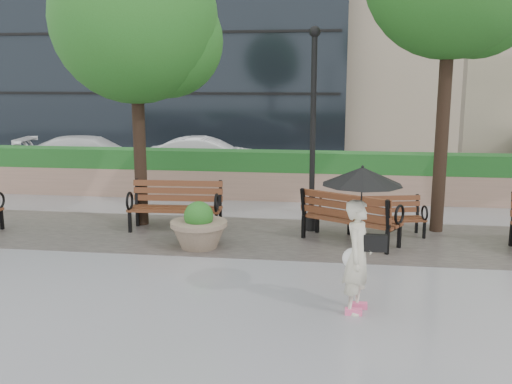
# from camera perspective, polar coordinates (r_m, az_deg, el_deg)

# --- Properties ---
(ground) EXTENTS (100.00, 100.00, 0.00)m
(ground) POSITION_cam_1_polar(r_m,az_deg,el_deg) (9.31, 3.94, -9.60)
(ground) COLOR gray
(ground) RESTS_ON ground
(cobble_strip) EXTENTS (28.00, 3.20, 0.01)m
(cobble_strip) POSITION_cam_1_polar(r_m,az_deg,el_deg) (12.15, 4.94, -4.60)
(cobble_strip) COLOR #383330
(cobble_strip) RESTS_ON ground
(hedge_wall) EXTENTS (24.00, 0.80, 1.35)m
(hedge_wall) POSITION_cam_1_polar(r_m,az_deg,el_deg) (15.92, 5.76, 1.57)
(hedge_wall) COLOR tan
(hedge_wall) RESTS_ON ground
(asphalt_street) EXTENTS (40.00, 7.00, 0.00)m
(asphalt_street) POSITION_cam_1_polar(r_m,az_deg,el_deg) (19.97, 6.18, 1.57)
(asphalt_street) COLOR black
(asphalt_street) RESTS_ON ground
(bench_1) EXTENTS (2.06, 0.90, 1.08)m
(bench_1) POSITION_cam_1_polar(r_m,az_deg,el_deg) (12.78, -8.02, -2.42)
(bench_1) COLOR #5C2E1A
(bench_1) RESTS_ON ground
(bench_2) EXTENTS (2.12, 1.67, 1.07)m
(bench_2) POSITION_cam_1_polar(r_m,az_deg,el_deg) (11.83, 9.36, -3.58)
(bench_2) COLOR #5C2E1A
(bench_2) RESTS_ON ground
(bench_3) EXTENTS (1.68, 0.97, 0.85)m
(bench_3) POSITION_cam_1_polar(r_m,az_deg,el_deg) (12.47, 12.87, -3.26)
(bench_3) COLOR #5C2E1A
(bench_3) RESTS_ON ground
(planter_left) EXTENTS (1.13, 1.13, 0.95)m
(planter_left) POSITION_cam_1_polar(r_m,az_deg,el_deg) (11.38, -5.73, -3.80)
(planter_left) COLOR #7F6B56
(planter_left) RESTS_ON ground
(lamppost) EXTENTS (0.28, 0.28, 4.40)m
(lamppost) POSITION_cam_1_polar(r_m,az_deg,el_deg) (12.44, 5.69, 4.89)
(lamppost) COLOR black
(lamppost) RESTS_ON ground
(tree_0) EXTENTS (3.69, 3.63, 6.40)m
(tree_0) POSITION_cam_1_polar(r_m,az_deg,el_deg) (13.19, -11.26, 16.01)
(tree_0) COLOR black
(tree_0) RESTS_ON ground
(car_left) EXTENTS (5.13, 2.82, 1.41)m
(car_left) POSITION_cam_1_polar(r_m,az_deg,el_deg) (20.53, -16.03, 3.44)
(car_left) COLOR silver
(car_left) RESTS_ON ground
(car_right) EXTENTS (4.25, 1.82, 1.36)m
(car_right) POSITION_cam_1_polar(r_m,az_deg,el_deg) (19.83, -5.00, 3.51)
(car_right) COLOR silver
(car_right) RESTS_ON ground
(pedestrian) EXTENTS (1.14, 1.14, 2.10)m
(pedestrian) POSITION_cam_1_polar(r_m,az_deg,el_deg) (8.18, 10.34, -3.30)
(pedestrian) COLOR beige
(pedestrian) RESTS_ON ground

